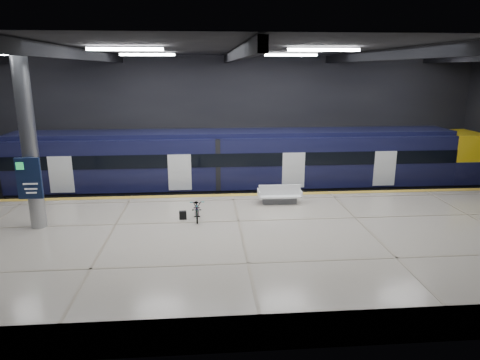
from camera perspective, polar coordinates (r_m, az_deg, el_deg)
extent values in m
plane|color=black|center=(19.16, -0.44, -7.53)|extent=(30.00, 30.00, 0.00)
cube|color=black|center=(25.93, -1.78, 7.47)|extent=(30.00, 0.10, 8.00)
cube|color=black|center=(10.30, 2.82, -3.64)|extent=(30.00, 0.10, 8.00)
cube|color=black|center=(17.76, -0.50, 17.12)|extent=(30.00, 16.00, 0.10)
cube|color=black|center=(18.32, -20.30, 15.40)|extent=(0.25, 16.00, 0.40)
cube|color=black|center=(17.75, -0.50, 16.32)|extent=(0.25, 16.00, 0.40)
cube|color=black|center=(19.15, 18.42, 15.48)|extent=(0.25, 16.00, 0.40)
cube|color=white|center=(15.94, -15.06, 16.50)|extent=(2.60, 0.18, 0.10)
cube|color=white|center=(16.29, 11.11, 16.67)|extent=(2.60, 0.18, 0.10)
cube|color=white|center=(21.87, -12.25, 16.02)|extent=(2.60, 0.18, 0.10)
cube|color=white|center=(22.13, 6.80, 16.22)|extent=(2.60, 0.18, 0.10)
cube|color=white|center=(24.47, 23.68, 14.98)|extent=(2.60, 0.18, 0.10)
cube|color=#B3A998|center=(16.65, 0.20, -9.02)|extent=(30.00, 11.00, 1.10)
cube|color=gold|center=(21.38, -1.00, -2.01)|extent=(30.00, 0.40, 0.01)
cube|color=gray|center=(23.62, -1.31, -2.99)|extent=(30.00, 0.08, 0.16)
cube|color=gray|center=(24.99, -1.50, -1.99)|extent=(30.00, 0.08, 0.16)
cube|color=black|center=(24.19, -0.62, -1.40)|extent=(24.00, 2.58, 0.80)
cube|color=black|center=(23.76, -0.64, 2.72)|extent=(24.00, 2.80, 2.75)
cube|color=black|center=(23.50, -0.65, 6.29)|extent=(24.00, 2.30, 0.24)
cube|color=black|center=(22.33, -0.38, 2.67)|extent=(24.00, 0.04, 0.70)
cube|color=white|center=(22.87, 7.14, 1.30)|extent=(1.20, 0.05, 1.90)
cube|color=yellow|center=(27.86, 27.14, 2.87)|extent=(2.00, 2.80, 2.75)
cube|color=black|center=(27.99, 27.71, 3.22)|extent=(1.60, 2.38, 0.80)
cube|color=#595B60|center=(20.17, 5.27, -2.68)|extent=(1.57, 0.52, 0.29)
cube|color=white|center=(20.10, 5.28, -2.07)|extent=(1.97, 0.86, 0.08)
cube|color=white|center=(20.03, 5.30, -1.32)|extent=(1.96, 0.11, 0.49)
cube|color=white|center=(19.94, 2.51, -1.80)|extent=(0.07, 0.83, 0.29)
cube|color=white|center=(20.25, 8.03, -1.69)|extent=(0.07, 0.83, 0.29)
imported|color=#99999E|center=(18.02, -5.75, -3.81)|extent=(0.66, 1.73, 0.90)
cube|color=black|center=(18.13, -7.63, -4.66)|extent=(0.31, 0.21, 0.35)
cylinder|color=#9EA0A5|center=(18.19, -26.33, 4.65)|extent=(0.60, 0.60, 6.90)
cube|color=#101C3B|center=(18.05, -26.32, 0.20)|extent=(0.90, 0.12, 1.60)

